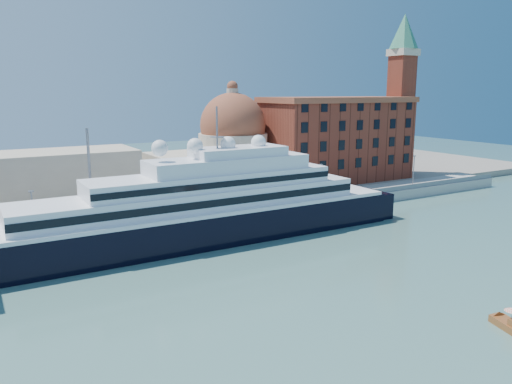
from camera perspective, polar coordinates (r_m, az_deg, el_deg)
ground at (r=74.19m, az=3.49°, el=-9.73°), size 400.00×400.00×0.00m
quay at (r=102.40m, az=-7.19°, el=-3.08°), size 180.00×10.00×2.50m
land at (r=140.21m, az=-13.87°, el=0.51°), size 260.00×72.00×2.00m
quay_fence at (r=97.95m, az=-6.17°, el=-2.61°), size 180.00×0.10×1.20m
superyacht at (r=88.47m, az=-9.59°, el=-3.05°), size 94.50×13.10×28.24m
warehouse at (r=142.69m, az=9.27°, el=6.07°), size 43.00×19.00×23.25m
campanile at (r=158.54m, az=16.29°, el=11.71°), size 8.40×8.40×47.00m
church at (r=124.55m, az=-8.95°, el=3.98°), size 66.00×18.00×25.50m
lamp_posts at (r=94.78m, az=-13.95°, el=0.81°), size 120.80×2.40×18.00m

